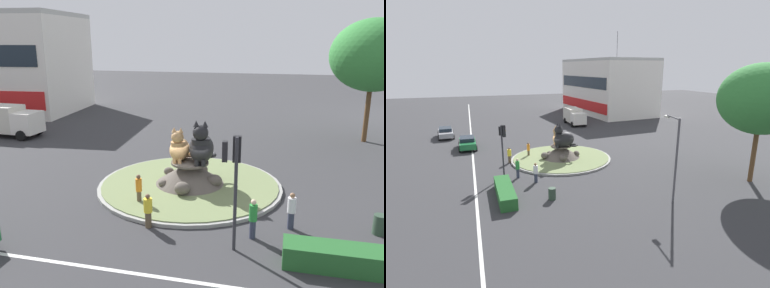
# 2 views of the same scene
# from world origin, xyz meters

# --- Properties ---
(ground_plane) EXTENTS (160.00, 160.00, 0.00)m
(ground_plane) POSITION_xyz_m (0.00, 0.00, 0.00)
(ground_plane) COLOR #333335
(lane_centreline) EXTENTS (112.00, 0.20, 0.01)m
(lane_centreline) POSITION_xyz_m (0.00, -8.94, 0.00)
(lane_centreline) COLOR silver
(lane_centreline) RESTS_ON ground
(roundabout_island) EXTENTS (10.60, 10.60, 1.53)m
(roundabout_island) POSITION_xyz_m (0.01, -0.01, 0.47)
(roundabout_island) COLOR gray
(roundabout_island) RESTS_ON ground
(cat_statue_calico) EXTENTS (1.27, 2.04, 2.05)m
(cat_statue_calico) POSITION_xyz_m (-0.64, 0.06, 2.28)
(cat_statue_calico) COLOR tan
(cat_statue_calico) RESTS_ON roundabout_island
(cat_statue_black) EXTENTS (1.68, 2.71, 2.53)m
(cat_statue_black) POSITION_xyz_m (0.67, 0.03, 2.45)
(cat_statue_black) COLOR black
(cat_statue_black) RESTS_ON roundabout_island
(traffic_light_mast) EXTENTS (0.71, 0.57, 4.75)m
(traffic_light_mast) POSITION_xyz_m (3.34, -6.33, 3.48)
(traffic_light_mast) COLOR #2D2D33
(traffic_light_mast) RESTS_ON ground
(clipped_hedge_strip) EXTENTS (5.11, 1.20, 0.90)m
(clipped_hedge_strip) POSITION_xyz_m (7.93, -6.85, 0.45)
(clipped_hedge_strip) COLOR #235B28
(clipped_hedge_strip) RESTS_ON ground
(broadleaf_tree_behind_island) EXTENTS (6.81, 6.81, 10.00)m
(broadleaf_tree_behind_island) POSITION_xyz_m (11.77, 13.53, 7.09)
(broadleaf_tree_behind_island) COLOR brown
(broadleaf_tree_behind_island) RESTS_ON ground
(pedestrian_orange_shirt) EXTENTS (0.32, 0.32, 1.66)m
(pedestrian_orange_shirt) POSITION_xyz_m (-1.92, -3.16, 0.89)
(pedestrian_orange_shirt) COLOR brown
(pedestrian_orange_shirt) RESTS_ON ground
(pedestrian_yellow_shirt) EXTENTS (0.40, 0.40, 1.63)m
(pedestrian_yellow_shirt) POSITION_xyz_m (-0.62, -5.38, 0.85)
(pedestrian_yellow_shirt) COLOR brown
(pedestrian_yellow_shirt) RESTS_ON ground
(pedestrian_white_shirt) EXTENTS (0.38, 0.38, 1.74)m
(pedestrian_white_shirt) POSITION_xyz_m (5.69, -3.99, 0.91)
(pedestrian_white_shirt) COLOR #33384C
(pedestrian_white_shirt) RESTS_ON ground
(pedestrian_green_shirt) EXTENTS (0.35, 0.35, 1.79)m
(pedestrian_green_shirt) POSITION_xyz_m (4.09, -5.27, 0.95)
(pedestrian_green_shirt) COLOR #33384C
(pedestrian_green_shirt) RESTS_ON ground
(delivery_box_truck) EXTENTS (6.37, 2.66, 2.75)m
(delivery_box_truck) POSITION_xyz_m (-18.83, 8.07, 1.51)
(delivery_box_truck) COLOR silver
(delivery_box_truck) RESTS_ON ground
(litter_bin) EXTENTS (0.56, 0.56, 0.90)m
(litter_bin) POSITION_xyz_m (9.48, -3.59, 0.45)
(litter_bin) COLOR #2D4233
(litter_bin) RESTS_ON ground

